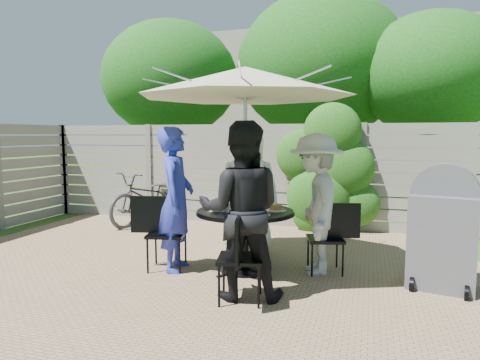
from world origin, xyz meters
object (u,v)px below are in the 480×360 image
(syrup_jug, at_px, (240,203))
(bicycle, at_px, (151,197))
(chair_right, at_px, (326,252))
(glass_left, at_px, (223,206))
(chair_left, at_px, (166,248))
(person_front, at_px, (241,211))
(glass_back, at_px, (238,201))
(patio_table, at_px, (245,229))
(chair_front, at_px, (240,276))
(plate_front, at_px, (244,214))
(plate_right, at_px, (276,208))
(person_back, at_px, (248,190))
(chair_back, at_px, (248,230))
(umbrella, at_px, (245,82))
(person_left, at_px, (176,200))
(plate_extra, at_px, (260,213))
(bbq_grill, at_px, (443,233))
(coffee_cup, at_px, (254,202))
(plate_left, at_px, (215,208))
(person_right, at_px, (316,204))
(plate_back, at_px, (247,203))

(syrup_jug, relative_size, bicycle, 0.09)
(chair_right, bearing_deg, glass_left, 3.03)
(chair_left, distance_m, person_front, 1.41)
(syrup_jug, bearing_deg, glass_back, 115.51)
(patio_table, distance_m, chair_front, 1.00)
(chair_front, relative_size, plate_front, 3.46)
(plate_right, bearing_deg, plate_front, -121.58)
(plate_right, relative_size, glass_left, 1.86)
(person_back, bearing_deg, chair_back, 90.66)
(person_back, xyz_separation_m, plate_right, (0.54, -0.72, -0.11))
(person_back, bearing_deg, glass_back, -100.42)
(umbrella, bearing_deg, person_left, -166.58)
(plate_right, bearing_deg, glass_left, -156.97)
(chair_left, xyz_separation_m, plate_extra, (1.18, -0.03, 0.50))
(bbq_grill, bearing_deg, chair_right, -175.44)
(plate_right, xyz_separation_m, coffee_cup, (-0.30, 0.15, 0.04))
(chair_left, height_order, coffee_cup, chair_left)
(person_back, distance_m, plate_extra, 1.15)
(chair_back, height_order, coffee_cup, chair_back)
(patio_table, distance_m, coffee_cup, 0.38)
(plate_front, distance_m, plate_right, 0.51)
(plate_left, bearing_deg, plate_right, 13.42)
(person_back, relative_size, plate_left, 6.85)
(person_left, distance_m, bbq_grill, 3.00)
(person_left, relative_size, plate_right, 6.70)
(plate_left, bearing_deg, chair_front, -56.14)
(syrup_jug, height_order, bbq_grill, bbq_grill)
(patio_table, distance_m, plate_front, 0.44)
(person_back, relative_size, person_right, 1.07)
(chair_left, bearing_deg, bbq_grill, -8.31)
(chair_front, xyz_separation_m, person_front, (-0.03, 0.13, 0.62))
(umbrella, relative_size, chair_front, 3.35)
(person_left, height_order, person_front, person_front)
(plate_back, distance_m, bicycle, 3.05)
(syrup_jug, relative_size, coffee_cup, 1.33)
(chair_back, xyz_separation_m, bicycle, (-2.26, 1.28, 0.20))
(patio_table, xyz_separation_m, umbrella, (-0.00, -0.00, 1.72))
(chair_left, relative_size, plate_extra, 3.80)
(chair_left, bearing_deg, chair_front, -44.97)
(plate_front, bearing_deg, chair_left, 172.97)
(person_back, xyz_separation_m, glass_back, (0.03, -0.58, -0.07))
(umbrella, relative_size, coffee_cup, 25.12)
(chair_front, distance_m, plate_back, 1.42)
(plate_front, xyz_separation_m, syrup_jug, (-0.15, 0.38, 0.06))
(patio_table, relative_size, glass_left, 9.87)
(chair_right, relative_size, plate_extra, 3.53)
(patio_table, distance_m, plate_right, 0.44)
(umbrella, distance_m, plate_extra, 1.51)
(plate_back, relative_size, glass_left, 1.86)
(plate_back, height_order, plate_extra, same)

